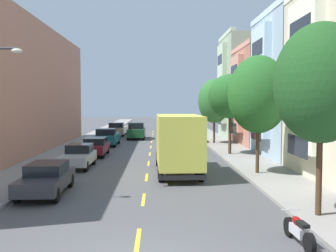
% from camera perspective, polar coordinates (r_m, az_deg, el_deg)
% --- Properties ---
extents(ground_plane, '(160.00, 160.00, 0.00)m').
position_cam_1_polar(ground_plane, '(39.73, -2.49, -2.64)').
color(ground_plane, '#4C4C4F').
extents(sidewalk_left, '(3.20, 120.00, 0.14)m').
position_cam_1_polar(sidewalk_left, '(38.50, -13.17, -2.81)').
color(sidewalk_left, gray).
rests_on(sidewalk_left, ground_plane).
extents(sidewalk_right, '(3.20, 120.00, 0.14)m').
position_cam_1_polar(sidewalk_right, '(38.29, 8.16, -2.79)').
color(sidewalk_right, gray).
rests_on(sidewalk_right, ground_plane).
extents(lane_centerline_dashes, '(0.14, 47.20, 0.01)m').
position_cam_1_polar(lane_centerline_dashes, '(34.27, -2.62, -3.59)').
color(lane_centerline_dashes, yellow).
rests_on(lane_centerline_dashes, ground_plane).
extents(townhouse_third_powder_blue, '(11.63, 8.47, 11.11)m').
position_cam_1_polar(townhouse_third_powder_blue, '(32.10, 23.36, 5.23)').
color(townhouse_third_powder_blue, '#9EB7CC').
rests_on(townhouse_third_powder_blue, ground_plane).
extents(townhouse_fourth_terracotta, '(12.70, 8.47, 9.84)m').
position_cam_1_polar(townhouse_fourth_terracotta, '(40.30, 18.80, 3.99)').
color(townhouse_fourth_terracotta, '#B27560').
rests_on(townhouse_fourth_terracotta, ground_plane).
extents(townhouse_fifth_sage, '(14.18, 8.47, 12.49)m').
position_cam_1_polar(townhouse_fifth_sage, '(48.78, 16.09, 5.46)').
color(townhouse_fifth_sage, '#99AD8E').
rests_on(townhouse_fifth_sage, ground_plane).
extents(street_tree_nearest, '(3.32, 3.32, 6.88)m').
position_cam_1_polar(street_tree_nearest, '(14.74, 21.69, 5.89)').
color(street_tree_nearest, '#47331E').
rests_on(street_tree_nearest, sidewalk_right).
extents(street_tree_second, '(3.45, 3.45, 6.76)m').
position_cam_1_polar(street_tree_second, '(22.74, 13.20, 4.55)').
color(street_tree_second, '#47331E').
rests_on(street_tree_second, sidewalk_right).
extents(street_tree_third, '(3.50, 3.50, 6.34)m').
position_cam_1_polar(street_tree_third, '(30.99, 9.19, 4.34)').
color(street_tree_third, '#47331E').
rests_on(street_tree_third, sidewalk_right).
extents(street_tree_farthest, '(3.27, 3.27, 6.48)m').
position_cam_1_polar(street_tree_farthest, '(39.32, 6.87, 3.68)').
color(street_tree_farthest, '#47331E').
rests_on(street_tree_farthest, sidewalk_right).
extents(delivery_box_truck, '(2.57, 7.40, 3.49)m').
position_cam_1_polar(delivery_box_truck, '(22.62, 1.45, -2.22)').
color(delivery_box_truck, '#D8D84C').
rests_on(delivery_box_truck, ground_plane).
extents(parked_hatchback_silver, '(1.77, 4.01, 1.50)m').
position_cam_1_polar(parked_hatchback_silver, '(25.59, -13.10, -4.36)').
color(parked_hatchback_silver, '#B2B5BA').
rests_on(parked_hatchback_silver, ground_plane).
extents(parked_sedan_red, '(1.83, 4.51, 1.43)m').
position_cam_1_polar(parked_sedan_red, '(40.92, 3.75, -1.41)').
color(parked_sedan_red, '#AD1E1E').
rests_on(parked_sedan_red, ground_plane).
extents(parked_sedan_burgundy, '(1.82, 4.51, 1.43)m').
position_cam_1_polar(parked_sedan_burgundy, '(31.11, -10.69, -2.98)').
color(parked_sedan_burgundy, maroon).
rests_on(parked_sedan_burgundy, ground_plane).
extents(parked_pickup_champagne, '(2.14, 5.35, 1.73)m').
position_cam_1_polar(parked_pickup_champagne, '(49.71, -7.47, -0.49)').
color(parked_pickup_champagne, tan).
rests_on(parked_pickup_champagne, ground_plane).
extents(parked_sedan_orange, '(1.86, 4.52, 1.43)m').
position_cam_1_polar(parked_sedan_orange, '(53.97, 2.43, -0.25)').
color(parked_sedan_orange, orange).
rests_on(parked_sedan_orange, ground_plane).
extents(parked_sedan_charcoal, '(1.90, 4.54, 1.43)m').
position_cam_1_polar(parked_sedan_charcoal, '(18.61, -17.54, -7.35)').
color(parked_sedan_charcoal, '#333338').
rests_on(parked_sedan_charcoal, ground_plane).
extents(parked_pickup_teal, '(2.05, 5.32, 1.73)m').
position_cam_1_polar(parked_pickup_teal, '(38.37, -8.93, -1.65)').
color(parked_pickup_teal, '#195B60').
rests_on(parked_pickup_teal, ground_plane).
extents(moving_forest_sedan, '(1.95, 4.80, 1.93)m').
position_cam_1_polar(moving_forest_sedan, '(45.13, -4.68, -0.67)').
color(moving_forest_sedan, '#194C28').
rests_on(moving_forest_sedan, ground_plane).
extents(parked_motorcycle, '(0.62, 2.05, 0.90)m').
position_cam_1_polar(parked_motorcycle, '(12.35, 18.74, -14.49)').
color(parked_motorcycle, black).
rests_on(parked_motorcycle, ground_plane).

